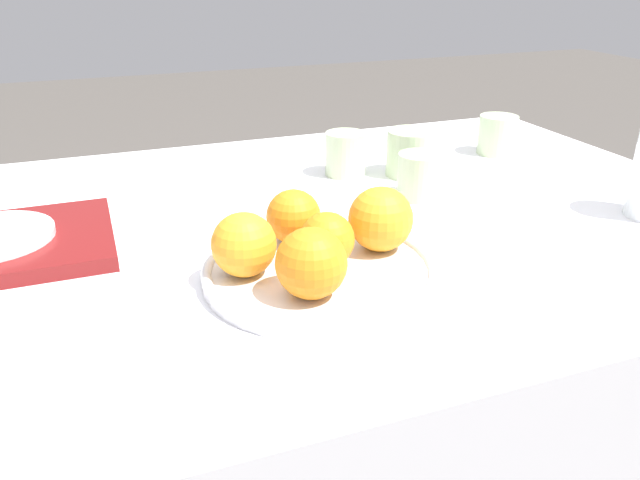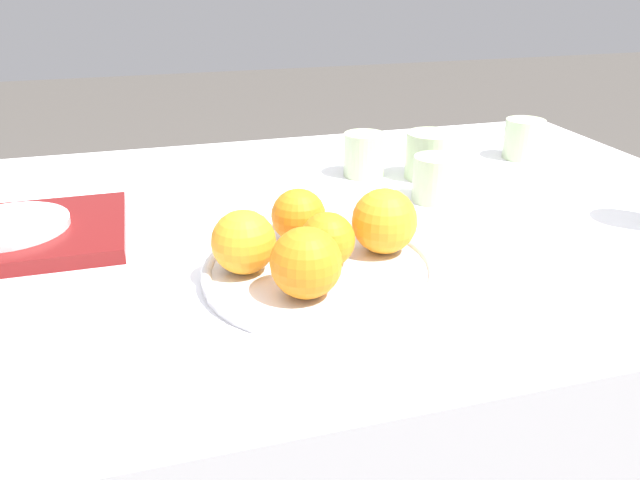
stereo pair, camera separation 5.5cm
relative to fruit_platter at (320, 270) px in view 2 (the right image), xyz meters
The scene contains 14 objects.
table 0.44m from the fruit_platter, 75.63° to the left, with size 1.35×0.89×0.77m.
fruit_platter is the anchor object (origin of this frame).
orange_0 0.08m from the fruit_platter, 118.66° to the right, with size 0.08×0.08×0.08m.
orange_1 0.04m from the fruit_platter, 22.70° to the left, with size 0.07×0.07×0.07m.
orange_2 0.10m from the fruit_platter, 14.14° to the left, with size 0.08×0.08×0.08m.
orange_3 0.10m from the fruit_platter, behind, with size 0.08×0.08×0.08m.
orange_4 0.09m from the fruit_platter, 93.83° to the left, with size 0.07×0.07×0.07m.
serving_tray 0.43m from the fruit_platter, 150.41° to the left, with size 0.30×0.22×0.02m.
side_plate 0.43m from the fruit_platter, 150.41° to the left, with size 0.15×0.15×0.01m.
cup_0 0.42m from the fruit_platter, 47.05° to the left, with size 0.09×0.09×0.08m.
cup_1 0.39m from the fruit_platter, 62.79° to the left, with size 0.07×0.07×0.08m.
cup_2 0.62m from the fruit_platter, 35.83° to the left, with size 0.07×0.07×0.07m.
cup_3 0.32m from the fruit_platter, 39.51° to the left, with size 0.07×0.07×0.07m.
napkin 0.62m from the fruit_platter, 123.49° to the left, with size 0.14×0.11×0.01m.
Camera 2 is at (-0.23, -0.82, 1.12)m, focal length 35.00 mm.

